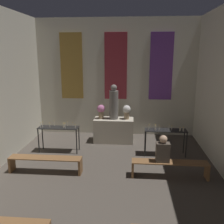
{
  "coord_description": "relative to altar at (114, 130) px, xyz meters",
  "views": [
    {
      "loc": [
        0.68,
        0.85,
        3.27
      ],
      "look_at": [
        0.0,
        8.99,
        1.33
      ],
      "focal_mm": 40.0,
      "sensor_mm": 36.0,
      "label": 1
    }
  ],
  "objects": [
    {
      "name": "statue",
      "position": [
        0.0,
        0.0,
        1.03
      ],
      "size": [
        0.33,
        0.33,
        1.28
      ],
      "color": "slate",
      "rests_on": "altar"
    },
    {
      "name": "flower_vase_right",
      "position": [
        0.47,
        0.0,
        0.75
      ],
      "size": [
        0.29,
        0.29,
        0.52
      ],
      "color": "#937A5B",
      "rests_on": "altar"
    },
    {
      "name": "pew_back_left",
      "position": [
        -1.71,
        -2.68,
        -0.11
      ],
      "size": [
        2.03,
        0.36,
        0.45
      ],
      "color": "brown",
      "rests_on": "ground_plane"
    },
    {
      "name": "flower_vase_left",
      "position": [
        -0.47,
        0.0,
        0.75
      ],
      "size": [
        0.29,
        0.29,
        0.52
      ],
      "color": "#937A5B",
      "rests_on": "altar"
    },
    {
      "name": "candle_rack_right",
      "position": [
        1.77,
        -1.14,
        0.3
      ],
      "size": [
        1.34,
        0.43,
        1.06
      ],
      "color": "black",
      "rests_on": "ground_plane"
    },
    {
      "name": "pew_back_right",
      "position": [
        1.71,
        -2.68,
        -0.11
      ],
      "size": [
        2.03,
        0.36,
        0.45
      ],
      "color": "brown",
      "rests_on": "ground_plane"
    },
    {
      "name": "candle_rack_left",
      "position": [
        -1.77,
        -1.14,
        0.3
      ],
      "size": [
        1.34,
        0.43,
        1.06
      ],
      "color": "black",
      "rests_on": "ground_plane"
    },
    {
      "name": "person_seated",
      "position": [
        1.51,
        -2.68,
        0.33
      ],
      "size": [
        0.36,
        0.24,
        0.73
      ],
      "color": "#4C4238",
      "rests_on": "pew_back_right"
    },
    {
      "name": "wall_back",
      "position": [
        0.0,
        1.01,
        1.88
      ],
      "size": [
        6.52,
        0.16,
        4.59
      ],
      "color": "beige",
      "rests_on": "ground_plane"
    },
    {
      "name": "altar",
      "position": [
        0.0,
        0.0,
        0.0
      ],
      "size": [
        1.46,
        0.7,
        0.89
      ],
      "color": "#BCB29E",
      "rests_on": "ground_plane"
    }
  ]
}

